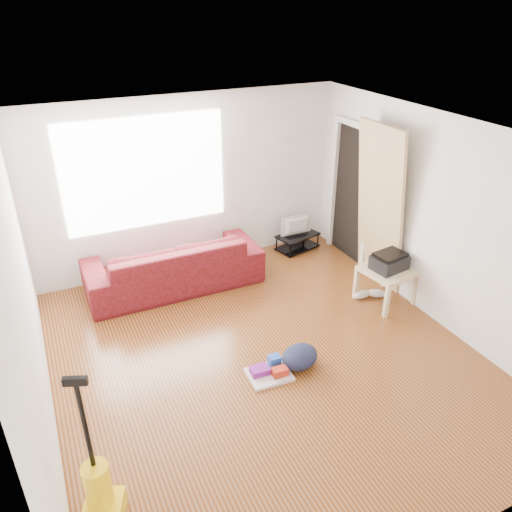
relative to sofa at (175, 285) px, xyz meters
name	(u,v)px	position (x,y,z in m)	size (l,w,h in m)	color
room	(266,252)	(0.53, -1.80, 1.25)	(4.51, 5.01, 2.51)	#592508
sofa	(175,285)	(0.00, 0.00, 0.00)	(2.38, 0.93, 0.70)	#3A0803
tv_stand	(297,241)	(2.11, 0.27, 0.13)	(0.73, 0.53, 0.25)	black
tv	(298,226)	(2.11, 0.27, 0.40)	(0.53, 0.07, 0.31)	black
side_table	(388,274)	(2.41, -1.57, 0.41)	(0.68, 0.68, 0.49)	#D8C187
printer	(389,261)	(2.41, -1.57, 0.60)	(0.47, 0.39, 0.22)	black
bucket	(212,285)	(0.47, -0.21, 0.00)	(0.30, 0.30, 0.30)	#184297
toilet_paper	(213,272)	(0.50, -0.22, 0.21)	(0.13, 0.13, 0.12)	white
cleaning_tray	(270,371)	(0.37, -2.23, 0.05)	(0.47, 0.38, 0.16)	silver
backpack	(299,365)	(0.74, -2.24, 0.00)	(0.44, 0.35, 0.24)	black
sneakers	(369,294)	(2.28, -1.42, 0.05)	(0.48, 0.24, 0.11)	silver
vacuum	(100,496)	(-1.54, -3.17, 0.26)	(0.39, 0.41, 1.38)	yellow
door_panel	(371,280)	(2.59, -1.04, 0.00)	(0.04, 0.90, 2.24)	tan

